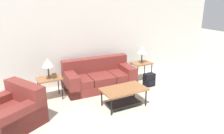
# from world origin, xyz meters

# --- Properties ---
(wall_back) EXTENTS (8.89, 0.06, 2.60)m
(wall_back) POSITION_xyz_m (0.00, 4.50, 1.30)
(wall_back) COLOR silver
(wall_back) RESTS_ON ground_plane
(couch) EXTENTS (1.99, 1.02, 0.82)m
(couch) POSITION_xyz_m (-0.21, 3.87, 0.29)
(couch) COLOR maroon
(couch) RESTS_ON ground_plane
(armchair) EXTENTS (1.39, 1.41, 0.80)m
(armchair) POSITION_xyz_m (-2.55, 2.97, 0.28)
(armchair) COLOR maroon
(armchair) RESTS_ON ground_plane
(coffee_table) EXTENTS (1.05, 0.61, 0.45)m
(coffee_table) POSITION_xyz_m (-0.16, 2.58, 0.33)
(coffee_table) COLOR #935B33
(coffee_table) RESTS_ON ground_plane
(side_table_left) EXTENTS (0.60, 0.44, 0.56)m
(side_table_left) POSITION_xyz_m (-1.61, 3.79, 0.50)
(side_table_left) COLOR #935B33
(side_table_left) RESTS_ON ground_plane
(side_table_right) EXTENTS (0.60, 0.44, 0.56)m
(side_table_right) POSITION_xyz_m (1.19, 3.79, 0.50)
(side_table_right) COLOR #935B33
(side_table_right) RESTS_ON ground_plane
(table_lamp_left) EXTENTS (0.28, 0.28, 0.51)m
(table_lamp_left) POSITION_xyz_m (-1.61, 3.79, 0.95)
(table_lamp_left) COLOR #472D1E
(table_lamp_left) RESTS_ON side_table_left
(table_lamp_right) EXTENTS (0.28, 0.28, 0.51)m
(table_lamp_right) POSITION_xyz_m (1.19, 3.79, 0.95)
(table_lamp_right) COLOR #472D1E
(table_lamp_right) RESTS_ON side_table_right
(backpack) EXTENTS (0.32, 0.28, 0.37)m
(backpack) POSITION_xyz_m (1.14, 3.30, 0.18)
(backpack) COLOR black
(backpack) RESTS_ON ground_plane
(picture_frame) EXTENTS (0.10, 0.04, 0.13)m
(picture_frame) POSITION_xyz_m (-1.49, 3.73, 0.63)
(picture_frame) COLOR #4C3828
(picture_frame) RESTS_ON side_table_left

